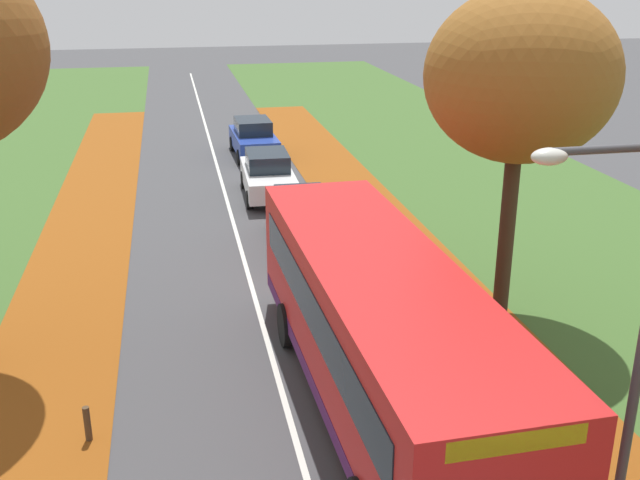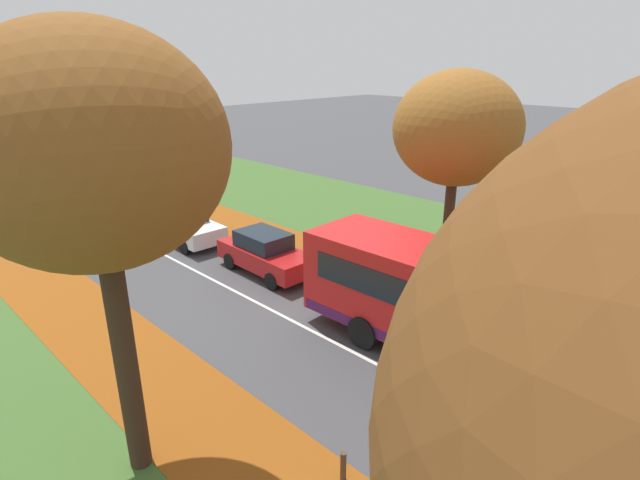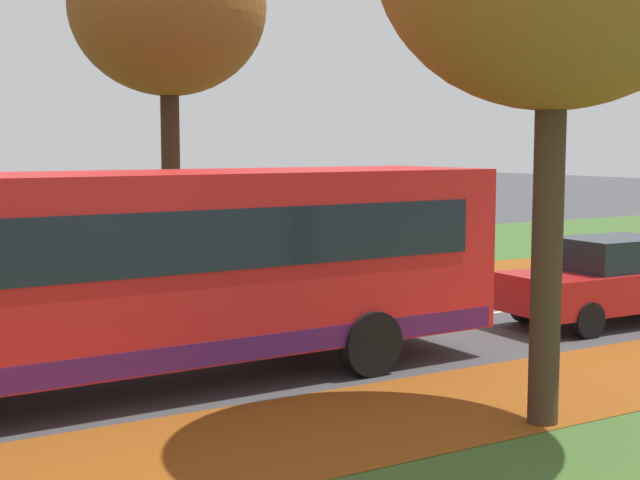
# 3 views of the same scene
# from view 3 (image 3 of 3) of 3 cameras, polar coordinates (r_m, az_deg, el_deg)

# --- Properties ---
(grass_verge_left) EXTENTS (12.00, 90.00, 0.01)m
(grass_verge_left) POSITION_cam_3_polar(r_m,az_deg,el_deg) (25.92, -1.91, -1.29)
(grass_verge_left) COLOR #3D6028
(grass_verge_left) RESTS_ON ground
(leaf_litter_left) EXTENTS (2.80, 60.00, 0.00)m
(leaf_litter_left) POSITION_cam_3_polar(r_m,az_deg,el_deg) (19.34, -11.10, -3.94)
(leaf_litter_left) COLOR #8C4714
(leaf_litter_left) RESTS_ON grass_verge_left
(leaf_litter_right) EXTENTS (2.80, 60.00, 0.00)m
(leaf_litter_right) POSITION_cam_3_polar(r_m,az_deg,el_deg) (11.30, 4.82, -11.13)
(leaf_litter_right) COLOR #8C4714
(leaf_litter_right) RESTS_ON grass_verge_right
(road_centre_line) EXTENTS (0.12, 80.00, 0.01)m
(road_centre_line) POSITION_cam_3_polar(r_m,az_deg,el_deg) (18.46, 11.87, -4.47)
(road_centre_line) COLOR silver
(road_centre_line) RESTS_ON ground
(tree_left_mid) EXTENTS (4.48, 4.48, 8.49)m
(tree_left_mid) POSITION_cam_3_polar(r_m,az_deg,el_deg) (21.15, -9.71, 14.40)
(tree_left_mid) COLOR #382619
(tree_left_mid) RESTS_ON ground
(bollard_sixth) EXTENTS (0.12, 0.12, 0.67)m
(bollard_sixth) POSITION_cam_3_polar(r_m,az_deg,el_deg) (17.74, -16.35, -3.92)
(bollard_sixth) COLOR #4C3823
(bollard_sixth) RESTS_ON ground
(bus) EXTENTS (2.86, 10.46, 2.98)m
(bus) POSITION_cam_3_polar(r_m,az_deg,el_deg) (12.54, -10.77, -1.56)
(bus) COLOR red
(bus) RESTS_ON ground
(car_red_lead) EXTENTS (1.87, 4.24, 1.62)m
(car_red_lead) POSITION_cam_3_polar(r_m,az_deg,el_deg) (17.62, 18.03, -2.47)
(car_red_lead) COLOR #B21919
(car_red_lead) RESTS_ON ground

